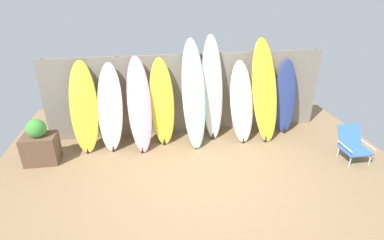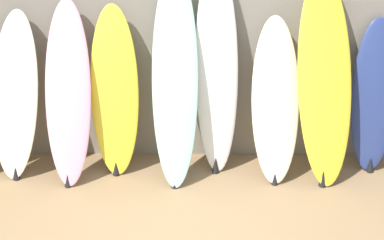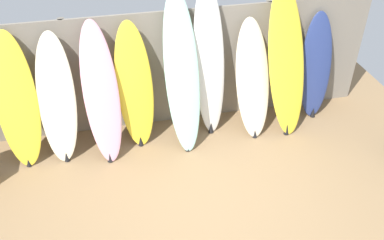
# 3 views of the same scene
# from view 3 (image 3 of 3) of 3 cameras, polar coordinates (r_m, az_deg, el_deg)

# --- Properties ---
(ground) EXTENTS (7.68, 7.68, 0.00)m
(ground) POSITION_cam_3_polar(r_m,az_deg,el_deg) (5.37, 1.53, -12.07)
(ground) COLOR #8E704C
(fence_back) EXTENTS (6.08, 0.11, 1.80)m
(fence_back) POSITION_cam_3_polar(r_m,az_deg,el_deg) (6.35, -2.70, 6.85)
(fence_back) COLOR gray
(fence_back) RESTS_ON ground
(surfboard_yellow_0) EXTENTS (0.57, 0.70, 1.78)m
(surfboard_yellow_0) POSITION_cam_3_polar(r_m,az_deg,el_deg) (6.08, -22.37, 2.29)
(surfboard_yellow_0) COLOR yellow
(surfboard_yellow_0) RESTS_ON ground
(surfboard_cream_1) EXTENTS (0.56, 0.70, 1.72)m
(surfboard_cream_1) POSITION_cam_3_polar(r_m,az_deg,el_deg) (6.00, -17.57, 2.60)
(surfboard_cream_1) COLOR beige
(surfboard_cream_1) RESTS_ON ground
(surfboard_pink_2) EXTENTS (0.52, 0.82, 1.85)m
(surfboard_pink_2) POSITION_cam_3_polar(r_m,az_deg,el_deg) (5.85, -12.02, 3.40)
(surfboard_pink_2) COLOR pink
(surfboard_pink_2) RESTS_ON ground
(surfboard_yellow_3) EXTENTS (0.55, 0.52, 1.79)m
(surfboard_yellow_3) POSITION_cam_3_polar(r_m,az_deg,el_deg) (5.99, -7.63, 4.34)
(surfboard_yellow_3) COLOR yellow
(surfboard_yellow_3) RESTS_ON ground
(surfboard_seafoam_4) EXTENTS (0.50, 0.85, 2.16)m
(surfboard_seafoam_4) POSITION_cam_3_polar(r_m,az_deg,el_deg) (5.87, -1.34, 6.09)
(surfboard_seafoam_4) COLOR #9ED6BC
(surfboard_seafoam_4) RESTS_ON ground
(surfboard_white_5) EXTENTS (0.52, 0.53, 2.22)m
(surfboard_white_5) POSITION_cam_3_polar(r_m,az_deg,el_deg) (6.10, 2.33, 7.63)
(surfboard_white_5) COLOR white
(surfboard_white_5) RESTS_ON ground
(surfboard_cream_6) EXTENTS (0.51, 0.71, 1.67)m
(surfboard_cream_6) POSITION_cam_3_polar(r_m,az_deg,el_deg) (6.27, 8.07, 5.32)
(surfboard_cream_6) COLOR beige
(surfboard_cream_6) RESTS_ON ground
(surfboard_yellow_7) EXTENTS (0.67, 0.85, 2.12)m
(surfboard_yellow_7) POSITION_cam_3_polar(r_m,az_deg,el_deg) (6.34, 12.48, 7.46)
(surfboard_yellow_7) COLOR yellow
(surfboard_yellow_7) RESTS_ON ground
(surfboard_navy_8) EXTENTS (0.52, 0.46, 1.65)m
(surfboard_navy_8) POSITION_cam_3_polar(r_m,az_deg,el_deg) (6.84, 16.19, 6.83)
(surfboard_navy_8) COLOR navy
(surfboard_navy_8) RESTS_ON ground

